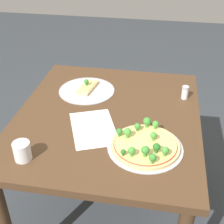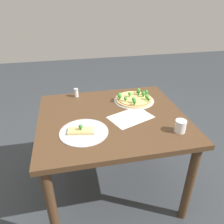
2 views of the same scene
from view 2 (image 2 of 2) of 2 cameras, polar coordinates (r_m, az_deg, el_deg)
The scene contains 7 objects.
ground_plane at distance 2.01m, azimuth 0.02°, elevation -18.67°, with size 8.00×8.00×0.00m, color #33383D.
dining_table at distance 1.61m, azimuth 0.03°, elevation -4.04°, with size 1.04×0.90×0.71m.
pizza_tray_whole at distance 1.78m, azimuth 5.79°, elevation 3.49°, with size 0.32×0.32×0.07m.
pizza_tray_slice at distance 1.40m, azimuth -7.62°, elevation -5.04°, with size 0.31×0.31×0.06m.
drinking_cup at distance 1.44m, azimuth 17.42°, elevation -3.54°, with size 0.07×0.07×0.08m, color white.
condiment_shaker at distance 1.85m, azimuth -9.34°, elevation 5.01°, with size 0.04×0.04×0.07m.
paper_menu at distance 1.55m, azimuth 4.90°, elevation -1.35°, with size 0.29×0.19×0.00m, color white.
Camera 2 is at (-0.28, -1.31, 1.50)m, focal length 35.00 mm.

